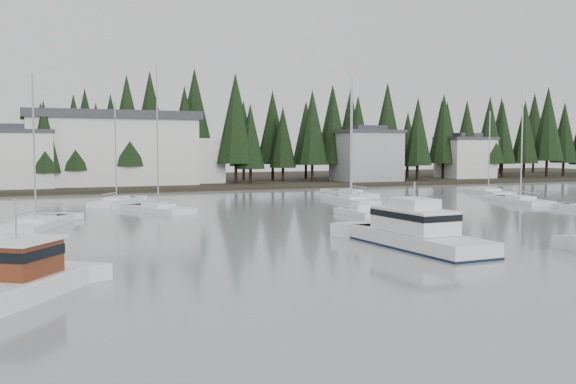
{
  "coord_description": "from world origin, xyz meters",
  "views": [
    {
      "loc": [
        -17.83,
        -16.16,
        5.91
      ],
      "look_at": [
        1.62,
        30.12,
        2.5
      ],
      "focal_mm": 40.0,
      "sensor_mm": 36.0,
      "label": 1
    }
  ],
  "objects_px": {
    "house_east_a": "(366,155)",
    "house_west": "(17,158)",
    "sailboat_10": "(488,193)",
    "harbor_inn": "(126,149)",
    "sailboat_1": "(158,211)",
    "house_east_b": "(465,157)",
    "sailboat_2": "(350,195)",
    "sailboat_9": "(36,226)",
    "sailboat_0": "(520,202)",
    "cabin_cruiser_center": "(417,236)",
    "sailboat_6": "(117,203)",
    "runabout_1": "(360,214)",
    "sailboat_7": "(351,202)"
  },
  "relations": [
    {
      "from": "house_east_a",
      "to": "house_west",
      "type": "bearing_deg",
      "value": 178.94
    },
    {
      "from": "sailboat_10",
      "to": "harbor_inn",
      "type": "bearing_deg",
      "value": 69.52
    },
    {
      "from": "sailboat_10",
      "to": "sailboat_1",
      "type": "bearing_deg",
      "value": 115.73
    },
    {
      "from": "house_east_b",
      "to": "sailboat_2",
      "type": "height_order",
      "value": "sailboat_2"
    },
    {
      "from": "house_east_b",
      "to": "sailboat_9",
      "type": "bearing_deg",
      "value": -149.24
    },
    {
      "from": "house_west",
      "to": "harbor_inn",
      "type": "distance_m",
      "value": 15.45
    },
    {
      "from": "sailboat_0",
      "to": "sailboat_10",
      "type": "distance_m",
      "value": 14.14
    },
    {
      "from": "cabin_cruiser_center",
      "to": "sailboat_6",
      "type": "bearing_deg",
      "value": 15.8
    },
    {
      "from": "house_west",
      "to": "harbor_inn",
      "type": "bearing_deg",
      "value": 12.52
    },
    {
      "from": "harbor_inn",
      "to": "sailboat_10",
      "type": "relative_size",
      "value": 2.61
    },
    {
      "from": "cabin_cruiser_center",
      "to": "sailboat_6",
      "type": "xyz_separation_m",
      "value": [
        -12.3,
        37.92,
        -0.62
      ]
    },
    {
      "from": "house_east_a",
      "to": "harbor_inn",
      "type": "distance_m",
      "value": 39.21
    },
    {
      "from": "sailboat_2",
      "to": "house_east_a",
      "type": "bearing_deg",
      "value": -31.96
    },
    {
      "from": "cabin_cruiser_center",
      "to": "house_east_b",
      "type": "bearing_deg",
      "value": -42.26
    },
    {
      "from": "cabin_cruiser_center",
      "to": "sailboat_10",
      "type": "xyz_separation_m",
      "value": [
        34.82,
        35.0,
        -0.63
      ]
    },
    {
      "from": "house_west",
      "to": "runabout_1",
      "type": "distance_m",
      "value": 53.78
    },
    {
      "from": "sailboat_6",
      "to": "sailboat_7",
      "type": "bearing_deg",
      "value": -78.16
    },
    {
      "from": "house_east_b",
      "to": "sailboat_1",
      "type": "bearing_deg",
      "value": -150.33
    },
    {
      "from": "sailboat_7",
      "to": "harbor_inn",
      "type": "bearing_deg",
      "value": 34.13
    },
    {
      "from": "sailboat_0",
      "to": "sailboat_9",
      "type": "xyz_separation_m",
      "value": [
        -49.26,
        -2.67,
        -0.01
      ]
    },
    {
      "from": "house_west",
      "to": "sailboat_2",
      "type": "bearing_deg",
      "value": -31.6
    },
    {
      "from": "cabin_cruiser_center",
      "to": "sailboat_10",
      "type": "height_order",
      "value": "sailboat_10"
    },
    {
      "from": "harbor_inn",
      "to": "runabout_1",
      "type": "bearing_deg",
      "value": -75.37
    },
    {
      "from": "harbor_inn",
      "to": "sailboat_2",
      "type": "height_order",
      "value": "sailboat_2"
    },
    {
      "from": "sailboat_1",
      "to": "runabout_1",
      "type": "bearing_deg",
      "value": -146.94
    },
    {
      "from": "sailboat_1",
      "to": "sailboat_6",
      "type": "height_order",
      "value": "sailboat_1"
    },
    {
      "from": "house_east_a",
      "to": "sailboat_6",
      "type": "relative_size",
      "value": 0.93
    },
    {
      "from": "house_west",
      "to": "sailboat_6",
      "type": "bearing_deg",
      "value": -69.0
    },
    {
      "from": "sailboat_10",
      "to": "runabout_1",
      "type": "height_order",
      "value": "sailboat_10"
    },
    {
      "from": "harbor_inn",
      "to": "cabin_cruiser_center",
      "type": "distance_m",
      "value": 67.07
    },
    {
      "from": "house_east_b",
      "to": "runabout_1",
      "type": "height_order",
      "value": "house_east_b"
    },
    {
      "from": "sailboat_7",
      "to": "sailboat_9",
      "type": "bearing_deg",
      "value": 114.54
    },
    {
      "from": "harbor_inn",
      "to": "sailboat_0",
      "type": "distance_m",
      "value": 56.94
    },
    {
      "from": "sailboat_10",
      "to": "cabin_cruiser_center",
      "type": "bearing_deg",
      "value": 151.69
    },
    {
      "from": "house_east_a",
      "to": "house_east_b",
      "type": "relative_size",
      "value": 1.11
    },
    {
      "from": "harbor_inn",
      "to": "sailboat_9",
      "type": "height_order",
      "value": "sailboat_9"
    },
    {
      "from": "sailboat_0",
      "to": "sailboat_6",
      "type": "relative_size",
      "value": 1.12
    },
    {
      "from": "harbor_inn",
      "to": "runabout_1",
      "type": "xyz_separation_m",
      "value": [
        12.82,
        -49.11,
        -5.64
      ]
    },
    {
      "from": "cabin_cruiser_center",
      "to": "sailboat_2",
      "type": "xyz_separation_m",
      "value": [
        16.71,
        39.36,
        -0.61
      ]
    },
    {
      "from": "sailboat_1",
      "to": "sailboat_7",
      "type": "bearing_deg",
      "value": -107.4
    },
    {
      "from": "harbor_inn",
      "to": "sailboat_9",
      "type": "relative_size",
      "value": 2.46
    },
    {
      "from": "house_west",
      "to": "harbor_inn",
      "type": "relative_size",
      "value": 0.32
    },
    {
      "from": "house_west",
      "to": "sailboat_2",
      "type": "relative_size",
      "value": 0.68
    },
    {
      "from": "sailboat_0",
      "to": "sailboat_7",
      "type": "distance_m",
      "value": 18.38
    },
    {
      "from": "sailboat_9",
      "to": "runabout_1",
      "type": "distance_m",
      "value": 26.71
    },
    {
      "from": "cabin_cruiser_center",
      "to": "sailboat_6",
      "type": "distance_m",
      "value": 39.87
    },
    {
      "from": "harbor_inn",
      "to": "sailboat_10",
      "type": "xyz_separation_m",
      "value": [
        41.77,
        -31.51,
        -5.73
      ]
    },
    {
      "from": "house_east_b",
      "to": "sailboat_1",
      "type": "relative_size",
      "value": 0.68
    },
    {
      "from": "sailboat_9",
      "to": "sailboat_10",
      "type": "height_order",
      "value": "sailboat_9"
    },
    {
      "from": "house_east_a",
      "to": "cabin_cruiser_center",
      "type": "distance_m",
      "value": 70.05
    }
  ]
}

